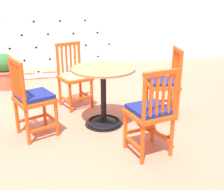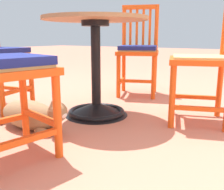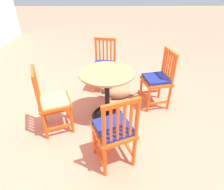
{
  "view_description": "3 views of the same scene",
  "coord_description": "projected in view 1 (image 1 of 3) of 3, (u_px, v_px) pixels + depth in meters",
  "views": [
    {
      "loc": [
        -0.61,
        -3.1,
        1.54
      ],
      "look_at": [
        0.18,
        -0.11,
        0.43
      ],
      "focal_mm": 44.73,
      "sensor_mm": 36.0,
      "label": 1
    },
    {
      "loc": [
        1.65,
        1.18,
        0.59
      ],
      "look_at": [
        0.01,
        0.11,
        0.15
      ],
      "focal_mm": 41.48,
      "sensor_mm": 36.0,
      "label": 2
    },
    {
      "loc": [
        -2.21,
        0.0,
        1.84
      ],
      "look_at": [
        0.2,
        -0.04,
        0.31
      ],
      "focal_mm": 30.65,
      "sensor_mm": 36.0,
      "label": 3
    }
  ],
  "objects": [
    {
      "name": "orange_chair_by_planter",
      "position": [
        150.0,
        113.0,
        2.75
      ],
      "size": [
        0.47,
        0.47,
        0.91
      ],
      "color": "#E04C14",
      "rests_on": "ground_plane"
    },
    {
      "name": "tabby_cat",
      "position": [
        144.0,
        117.0,
        3.49
      ],
      "size": [
        0.31,
        0.72,
        0.23
      ],
      "color": "#8E704C",
      "rests_on": "ground_plane"
    },
    {
      "name": "cafe_table",
      "position": [
        104.0,
        103.0,
        3.45
      ],
      "size": [
        0.76,
        0.76,
        0.73
      ],
      "color": "black",
      "rests_on": "ground_plane"
    },
    {
      "name": "ground_plane",
      "position": [
        96.0,
        126.0,
        3.49
      ],
      "size": [
        24.0,
        24.0,
        0.0
      ],
      "primitive_type": "plane",
      "color": "#C6755B"
    },
    {
      "name": "orange_chair_at_corner",
      "position": [
        164.0,
        84.0,
        3.65
      ],
      "size": [
        0.47,
        0.47,
        0.91
      ],
      "color": "#E04C14",
      "rests_on": "ground_plane"
    },
    {
      "name": "lattice_fence_panel",
      "position": [
        62.0,
        46.0,
        5.33
      ],
      "size": [
        2.99,
        0.06,
        1.24
      ],
      "color": "white",
      "rests_on": "ground_plane"
    },
    {
      "name": "orange_chair_near_fence",
      "position": [
        33.0,
        99.0,
        3.12
      ],
      "size": [
        0.52,
        0.52,
        0.91
      ],
      "color": "#E04C14",
      "rests_on": "ground_plane"
    },
    {
      "name": "building_wall_backdrop",
      "position": [
        64.0,
        2.0,
        6.04
      ],
      "size": [
        10.0,
        0.2,
        2.8
      ],
      "primitive_type": "cube",
      "color": "white",
      "rests_on": "ground_plane"
    },
    {
      "name": "terracotta_planter",
      "position": [
        5.0,
        70.0,
        4.75
      ],
      "size": [
        0.32,
        0.32,
        0.62
      ],
      "color": "#B25B3D",
      "rests_on": "ground_plane"
    },
    {
      "name": "orange_chair_facing_out",
      "position": [
        74.0,
        77.0,
        3.98
      ],
      "size": [
        0.51,
        0.51,
        0.91
      ],
      "color": "#E04C14",
      "rests_on": "ground_plane"
    }
  ]
}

